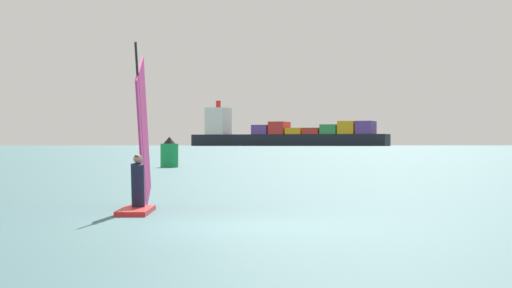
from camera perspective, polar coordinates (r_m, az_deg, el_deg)
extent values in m
plane|color=#386066|center=(17.97, -0.28, -5.34)|extent=(4000.00, 4000.00, 0.00)
cube|color=red|center=(21.61, -7.74, -4.28)|extent=(1.21, 2.51, 0.12)
cylinder|color=black|center=(22.48, -7.44, 1.15)|extent=(0.51, 2.10, 4.03)
cube|color=#D8338C|center=(23.11, -7.25, 0.42)|extent=(0.72, 3.12, 4.17)
cylinder|color=black|center=(22.23, -7.52, -0.75)|extent=(0.37, 1.54, 0.04)
cylinder|color=#191E38|center=(21.92, -7.62, -2.66)|extent=(0.42, 0.59, 1.11)
sphere|color=tan|center=(21.90, -7.62, -0.95)|extent=(0.22, 0.22, 0.22)
cube|color=black|center=(726.72, 2.13, 0.25)|extent=(165.30, 44.93, 9.51)
cube|color=silver|center=(747.25, -2.44, 1.47)|extent=(18.64, 24.59, 22.58)
cylinder|color=red|center=(747.76, -2.44, 2.57)|extent=(4.00, 4.00, 6.00)
cube|color=#59388C|center=(733.67, 0.43, 0.92)|extent=(15.72, 23.28, 7.80)
cube|color=red|center=(729.24, 1.51, 1.03)|extent=(15.72, 23.28, 10.40)
cube|color=gold|center=(725.00, 2.60, 0.83)|extent=(15.72, 23.28, 5.20)
cube|color=red|center=(721.08, 3.71, 0.84)|extent=(15.72, 23.28, 5.20)
cube|color=#2D8C47|center=(717.44, 4.82, 0.94)|extent=(15.72, 23.28, 7.80)
cube|color=gold|center=(714.08, 5.95, 1.05)|extent=(15.72, 23.28, 10.40)
cube|color=#59388C|center=(710.98, 7.09, 1.06)|extent=(15.72, 23.28, 10.40)
cylinder|color=#19994C|center=(63.38, -5.60, -0.74)|extent=(1.28, 1.28, 1.69)
cone|color=black|center=(63.37, -5.60, 0.25)|extent=(0.89, 0.89, 0.50)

